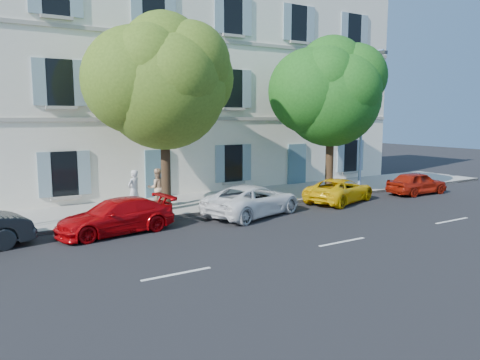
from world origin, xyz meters
TOP-DOWN VIEW (x-y plane):
  - ground at (0.00, 0.00)m, footprint 90.00×90.00m
  - sidewalk at (0.00, 4.45)m, footprint 36.00×4.50m
  - kerb at (0.00, 2.28)m, footprint 36.00×0.16m
  - building at (0.00, 10.20)m, footprint 28.00×7.00m
  - car_red_coupe at (-6.03, 1.14)m, footprint 4.43×2.23m
  - car_white_coupe at (-0.23, 1.07)m, footprint 5.09×3.39m
  - car_yellow_supercar at (5.01, 1.35)m, footprint 4.59×3.13m
  - car_red_hatchback at (10.14, 0.88)m, footprint 3.60×1.52m
  - tree_left at (-3.11, 3.44)m, footprint 5.17×5.17m
  - tree_right at (5.66, 2.82)m, footprint 4.99×4.99m
  - street_lamp at (7.90, 2.71)m, footprint 0.25×1.56m
  - pedestrian_a at (-4.33, 4.05)m, footprint 0.76×0.67m
  - pedestrian_b at (-3.24, 4.19)m, footprint 0.91×0.75m

SIDE VIEW (x-z plane):
  - ground at x=0.00m, z-range 0.00..0.00m
  - sidewalk at x=0.00m, z-range 0.00..0.15m
  - kerb at x=0.00m, z-range 0.00..0.16m
  - car_yellow_supercar at x=5.01m, z-range 0.00..1.17m
  - car_red_hatchback at x=10.14m, z-range 0.00..1.22m
  - car_red_coupe at x=-6.03m, z-range 0.00..1.23m
  - car_white_coupe at x=-0.23m, z-range 0.00..1.30m
  - pedestrian_b at x=-3.24m, z-range 0.15..1.87m
  - pedestrian_a at x=-4.33m, z-range 0.15..1.89m
  - street_lamp at x=7.90m, z-range 0.64..7.97m
  - tree_right at x=5.66m, z-range 1.24..8.92m
  - tree_left at x=-3.11m, z-range 1.30..9.31m
  - building at x=0.00m, z-range 0.00..12.00m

